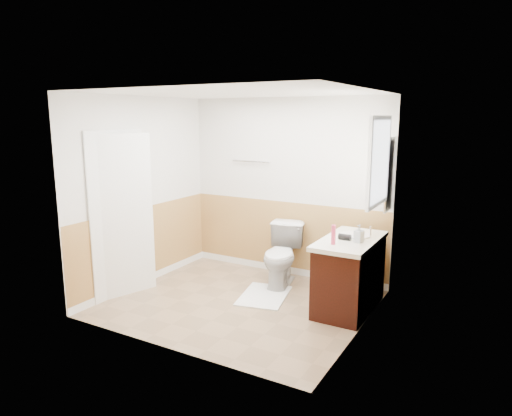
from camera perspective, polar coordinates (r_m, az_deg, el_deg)
The scene contains 32 objects.
floor at distance 5.76m, azimuth -2.14°, elevation -11.64°, with size 3.00×3.00×0.00m, color #8C7051.
ceiling at distance 5.31m, azimuth -2.34°, elevation 14.08°, with size 3.00×3.00×0.00m, color white.
wall_back at distance 6.52m, azimuth 3.79°, elevation 2.52°, with size 3.00×3.00×0.00m, color silver.
wall_front at distance 4.36m, azimuth -11.24°, elevation -2.06°, with size 3.00×3.00×0.00m, color silver.
wall_left at distance 6.30m, azimuth -13.93°, elevation 1.91°, with size 3.00×3.00×0.00m, color silver.
wall_right at distance 4.79m, azimuth 13.22°, elevation -0.95°, with size 3.00×3.00×0.00m, color silver.
wainscot_back at distance 6.66m, azimuth 3.66°, elevation -3.88°, with size 3.00×3.00×0.00m, color tan.
wainscot_front at distance 4.60m, azimuth -10.78°, elevation -11.15°, with size 3.00×3.00×0.00m, color tan.
wainscot_left at distance 6.45m, azimuth -13.53°, elevation -4.68°, with size 2.60×2.60×0.00m, color tan.
wainscot_right at distance 5.00m, azimuth 12.69°, elevation -9.36°, with size 2.60×2.60×0.00m, color tan.
toilet at distance 6.21m, azimuth 3.20°, elevation -5.87°, with size 0.46×0.80×0.82m, color silver.
bath_mat at distance 5.93m, azimuth 1.00°, elevation -10.79°, with size 0.55×0.80×0.02m, color white.
vanity_cabinet at distance 5.57m, azimuth 11.48°, elevation -8.23°, with size 0.55×1.10×0.80m, color black.
vanity_knob_left at distance 5.53m, azimuth 8.24°, elevation -6.64°, with size 0.03×0.03×0.03m, color silver.
vanity_knob_right at distance 5.71m, azimuth 8.98°, elevation -6.08°, with size 0.03×0.03×0.03m, color silver.
countertop at distance 5.45m, azimuth 11.55°, elevation -4.00°, with size 0.60×1.15×0.05m, color silver.
sink_basin at distance 5.58m, azimuth 12.15°, elevation -3.30°, with size 0.36×0.36×0.02m, color white.
faucet at distance 5.51m, azimuth 13.96°, elevation -2.91°, with size 0.02×0.02×0.14m, color silver.
lotion_bottle at distance 5.15m, azimuth 9.54°, elevation -3.28°, with size 0.05×0.05×0.22m, color #CE3557.
soap_dispenser at distance 5.29m, azimuth 12.62°, elevation -3.10°, with size 0.09×0.09×0.20m, color #99A4AD.
hair_dryer_body at distance 5.38m, azimuth 10.92°, elevation -3.53°, with size 0.07×0.07×0.14m, color black.
hair_dryer_handle at distance 5.40m, azimuth 10.62°, elevation -3.78°, with size 0.03×0.03×0.07m, color black.
mirror_panel at distance 5.80m, azimuth 16.22°, elevation 4.00°, with size 0.02×0.35×0.90m, color silver.
window_frame at distance 5.29m, azimuth 14.97°, elevation 5.58°, with size 0.04×0.80×1.00m, color white.
window_glass at distance 5.28m, azimuth 15.14°, elevation 5.57°, with size 0.01×0.70×0.90m, color white.
door at distance 5.96m, azimuth -16.08°, elevation -0.98°, with size 0.05×0.80×2.04m, color white.
door_frame at distance 6.01m, azimuth -16.59°, elevation -0.81°, with size 0.02×0.92×2.10m, color white.
door_knob at distance 6.16m, azimuth -13.47°, elevation -1.12°, with size 0.06×0.06×0.06m, color silver.
towel_bar at distance 6.68m, azimuth -0.64°, elevation 5.79°, with size 0.02×0.02×0.62m, color silver.
tp_holder_bar at distance 6.60m, azimuth 2.67°, elevation -2.21°, with size 0.02×0.02×0.14m, color silver.
tp_roll at distance 6.60m, azimuth 2.67°, elevation -2.21°, with size 0.11×0.11×0.10m, color white.
tp_sheet at distance 6.63m, azimuth 2.66°, elevation -3.14°, with size 0.10×0.01×0.16m, color white.
Camera 1 is at (2.79, -4.51, 2.24)m, focal length 32.36 mm.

